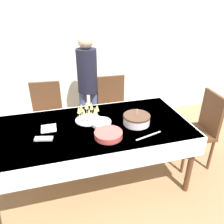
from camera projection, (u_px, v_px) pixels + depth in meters
The scene contains 14 objects.
ground_plane at pixel (94, 180), 2.64m from camera, with size 12.00×12.00×0.00m, color #93704C.
wall_back at pixel (71, 43), 3.34m from camera, with size 8.00×0.05×2.70m.
dining_table at pixel (91, 134), 2.34m from camera, with size 2.11×1.02×0.75m.
dining_chair_far_left at pixel (48, 114), 2.99m from camera, with size 0.46×0.46×0.97m.
dining_chair_far_right at pixel (113, 107), 3.21m from camera, with size 0.43×0.43×0.97m.
dining_chair_right_end at pixel (201, 126), 2.71m from camera, with size 0.46×0.46×0.97m.
birthday_cake at pixel (137, 119), 2.32m from camera, with size 0.29×0.29×0.18m.
champagne_tray at pixel (88, 112), 2.38m from camera, with size 0.29×0.29×0.18m.
plate_stack_main at pixel (108, 134), 2.11m from camera, with size 0.27×0.27×0.06m.
plate_stack_dessert at pixel (101, 123), 2.33m from camera, with size 0.22×0.22×0.03m.
cake_knife at pixel (149, 136), 2.13m from camera, with size 0.29×0.10×0.00m.
fork_pile at pixel (44, 139), 2.08m from camera, with size 0.18×0.10×0.02m.
napkin_pile at pixel (49, 128), 2.25m from camera, with size 0.15×0.15×0.01m.
person_standing at pixel (87, 79), 3.07m from camera, with size 0.28×0.28×1.57m.
Camera 1 is at (-0.31, -1.96, 1.95)m, focal length 35.00 mm.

